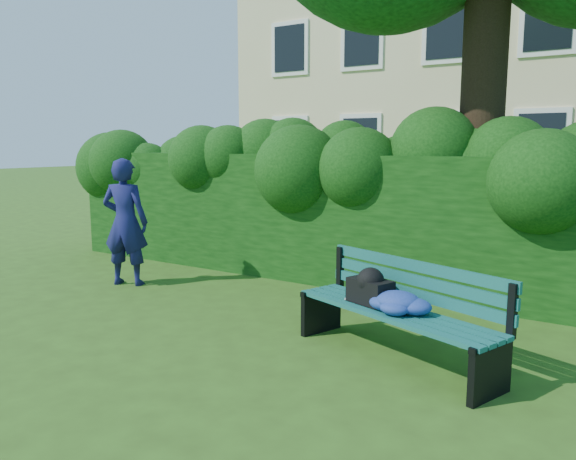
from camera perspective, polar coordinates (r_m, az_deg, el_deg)
The scene contains 5 objects.
ground at distance 6.29m, azimuth -3.01°, elevation -9.28°, with size 80.00×80.00×0.00m, color #304F18.
apartment_building at distance 19.58m, azimuth 23.29°, elevation 20.01°, with size 16.00×8.08×12.00m.
hedge at distance 7.94m, azimuth 6.29°, elevation 1.12°, with size 10.00×1.00×1.80m.
park_bench at distance 5.21m, azimuth 10.73°, elevation -7.52°, with size 2.13×1.21×0.89m.
man_reading at distance 8.05m, azimuth -16.20°, elevation 0.77°, with size 0.64×0.42×1.76m, color navy.
Camera 1 is at (3.52, -4.84, 1.95)m, focal length 35.00 mm.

